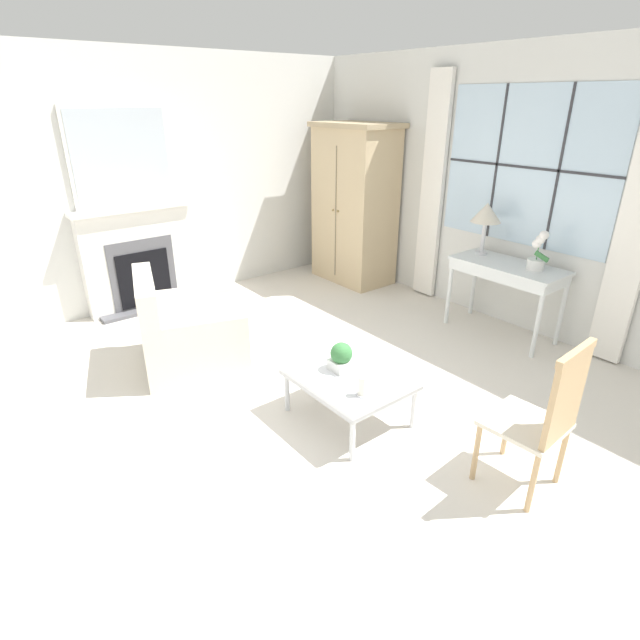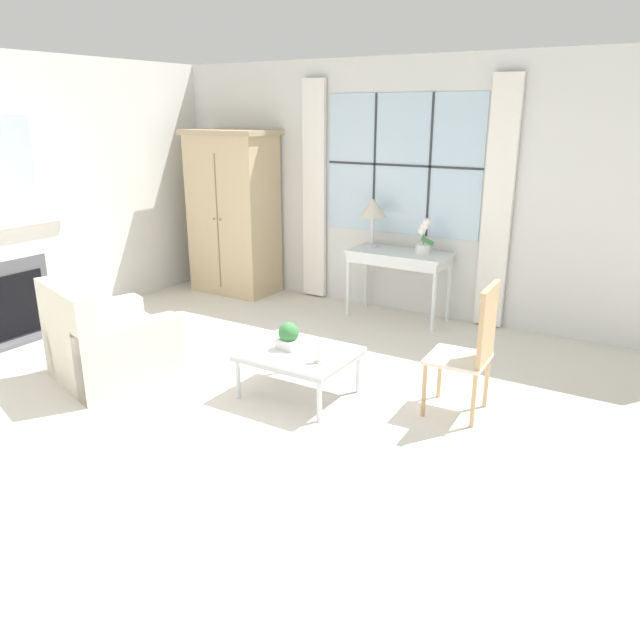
{
  "view_description": "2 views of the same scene",
  "coord_description": "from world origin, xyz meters",
  "px_view_note": "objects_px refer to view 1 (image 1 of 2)",
  "views": [
    {
      "loc": [
        2.74,
        -1.79,
        2.3
      ],
      "look_at": [
        -0.03,
        0.41,
        0.71
      ],
      "focal_mm": 28.0,
      "sensor_mm": 36.0,
      "label": 1
    },
    {
      "loc": [
        2.94,
        -3.51,
        2.23
      ],
      "look_at": [
        0.44,
        0.55,
        0.63
      ],
      "focal_mm": 35.0,
      "sensor_mm": 36.0,
      "label": 2
    }
  ],
  "objects_px": {
    "fireplace": "(137,247)",
    "side_chair_wooden": "(545,413)",
    "armchair_upholstered": "(189,334)",
    "potted_orchid": "(538,254)",
    "potted_plant_small": "(341,357)",
    "console_table": "(507,272)",
    "coffee_table": "(349,379)",
    "pillar_candle": "(362,387)",
    "armoire": "(354,205)",
    "table_lamp": "(486,214)"
  },
  "relations": [
    {
      "from": "fireplace",
      "to": "side_chair_wooden",
      "type": "height_order",
      "value": "fireplace"
    },
    {
      "from": "armchair_upholstered",
      "to": "potted_orchid",
      "type": "bearing_deg",
      "value": 59.63
    },
    {
      "from": "armchair_upholstered",
      "to": "potted_plant_small",
      "type": "xyz_separation_m",
      "value": [
        1.51,
        0.56,
        0.21
      ]
    },
    {
      "from": "console_table",
      "to": "side_chair_wooden",
      "type": "distance_m",
      "value": 2.39
    },
    {
      "from": "fireplace",
      "to": "coffee_table",
      "type": "xyz_separation_m",
      "value": [
        3.24,
        0.39,
        -0.37
      ]
    },
    {
      "from": "potted_orchid",
      "to": "armchair_upholstered",
      "type": "relative_size",
      "value": 0.33
    },
    {
      "from": "potted_orchid",
      "to": "armchair_upholstered",
      "type": "bearing_deg",
      "value": -120.37
    },
    {
      "from": "fireplace",
      "to": "potted_orchid",
      "type": "height_order",
      "value": "fireplace"
    },
    {
      "from": "armchair_upholstered",
      "to": "pillar_candle",
      "type": "bearing_deg",
      "value": 13.24
    },
    {
      "from": "coffee_table",
      "to": "potted_plant_small",
      "type": "height_order",
      "value": "potted_plant_small"
    },
    {
      "from": "pillar_candle",
      "to": "coffee_table",
      "type": "bearing_deg",
      "value": 155.64
    },
    {
      "from": "armchair_upholstered",
      "to": "side_chair_wooden",
      "type": "bearing_deg",
      "value": 18.46
    },
    {
      "from": "potted_orchid",
      "to": "potted_plant_small",
      "type": "xyz_separation_m",
      "value": [
        -0.18,
        -2.32,
        -0.42
      ]
    },
    {
      "from": "fireplace",
      "to": "armchair_upholstered",
      "type": "relative_size",
      "value": 1.92
    },
    {
      "from": "fireplace",
      "to": "potted_plant_small",
      "type": "distance_m",
      "value": 3.18
    },
    {
      "from": "armoire",
      "to": "side_chair_wooden",
      "type": "bearing_deg",
      "value": -26.04
    },
    {
      "from": "potted_orchid",
      "to": "armoire",
      "type": "bearing_deg",
      "value": -178.13
    },
    {
      "from": "potted_orchid",
      "to": "console_table",
      "type": "bearing_deg",
      "value": -171.46
    },
    {
      "from": "console_table",
      "to": "table_lamp",
      "type": "height_order",
      "value": "table_lamp"
    },
    {
      "from": "armchair_upholstered",
      "to": "potted_plant_small",
      "type": "distance_m",
      "value": 1.63
    },
    {
      "from": "console_table",
      "to": "pillar_candle",
      "type": "bearing_deg",
      "value": -79.43
    },
    {
      "from": "pillar_candle",
      "to": "console_table",
      "type": "bearing_deg",
      "value": 100.57
    },
    {
      "from": "armoire",
      "to": "armchair_upholstered",
      "type": "relative_size",
      "value": 1.73
    },
    {
      "from": "table_lamp",
      "to": "pillar_candle",
      "type": "xyz_separation_m",
      "value": [
        0.83,
        -2.47,
        -0.73
      ]
    },
    {
      "from": "console_table",
      "to": "potted_orchid",
      "type": "height_order",
      "value": "potted_orchid"
    },
    {
      "from": "armchair_upholstered",
      "to": "armoire",
      "type": "bearing_deg",
      "value": 106.85
    },
    {
      "from": "armoire",
      "to": "pillar_candle",
      "type": "distance_m",
      "value": 3.65
    },
    {
      "from": "table_lamp",
      "to": "console_table",
      "type": "bearing_deg",
      "value": -10.84
    },
    {
      "from": "armchair_upholstered",
      "to": "potted_plant_small",
      "type": "height_order",
      "value": "armchair_upholstered"
    },
    {
      "from": "console_table",
      "to": "armchair_upholstered",
      "type": "height_order",
      "value": "armchair_upholstered"
    },
    {
      "from": "side_chair_wooden",
      "to": "pillar_candle",
      "type": "distance_m",
      "value": 1.16
    },
    {
      "from": "console_table",
      "to": "table_lamp",
      "type": "relative_size",
      "value": 2.05
    },
    {
      "from": "armoire",
      "to": "potted_plant_small",
      "type": "distance_m",
      "value": 3.29
    },
    {
      "from": "table_lamp",
      "to": "coffee_table",
      "type": "relative_size",
      "value": 0.62
    },
    {
      "from": "pillar_candle",
      "to": "fireplace",
      "type": "bearing_deg",
      "value": -175.64
    },
    {
      "from": "table_lamp",
      "to": "side_chair_wooden",
      "type": "relative_size",
      "value": 0.52
    },
    {
      "from": "armoire",
      "to": "potted_plant_small",
      "type": "relative_size",
      "value": 9.08
    },
    {
      "from": "console_table",
      "to": "armchair_upholstered",
      "type": "xyz_separation_m",
      "value": [
        -1.43,
        -2.84,
        -0.39
      ]
    },
    {
      "from": "armoire",
      "to": "potted_plant_small",
      "type": "bearing_deg",
      "value": -43.48
    },
    {
      "from": "console_table",
      "to": "table_lamp",
      "type": "bearing_deg",
      "value": 169.16
    },
    {
      "from": "table_lamp",
      "to": "coffee_table",
      "type": "bearing_deg",
      "value": -76.84
    },
    {
      "from": "potted_orchid",
      "to": "potted_plant_small",
      "type": "distance_m",
      "value": 2.36
    },
    {
      "from": "coffee_table",
      "to": "pillar_candle",
      "type": "bearing_deg",
      "value": -24.36
    },
    {
      "from": "fireplace",
      "to": "side_chair_wooden",
      "type": "bearing_deg",
      "value": 9.93
    },
    {
      "from": "side_chair_wooden",
      "to": "potted_orchid",
      "type": "bearing_deg",
      "value": 122.34
    },
    {
      "from": "armoire",
      "to": "coffee_table",
      "type": "height_order",
      "value": "armoire"
    },
    {
      "from": "console_table",
      "to": "armchair_upholstered",
      "type": "distance_m",
      "value": 3.21
    },
    {
      "from": "armoire",
      "to": "armchair_upholstered",
      "type": "bearing_deg",
      "value": -73.15
    },
    {
      "from": "fireplace",
      "to": "armchair_upholstered",
      "type": "distance_m",
      "value": 1.7
    },
    {
      "from": "armchair_upholstered",
      "to": "fireplace",
      "type": "bearing_deg",
      "value": 173.94
    }
  ]
}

